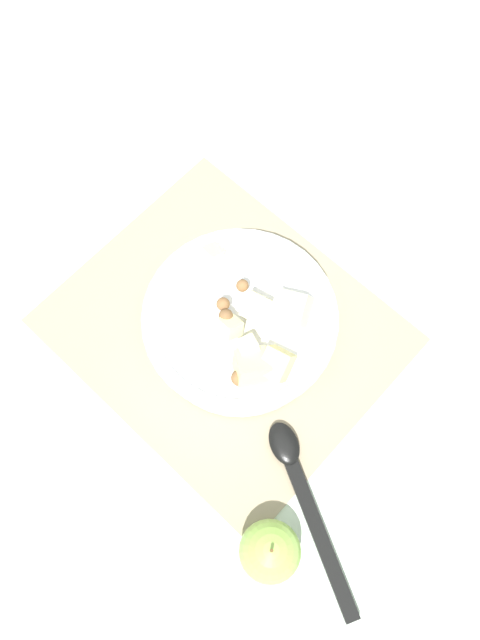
# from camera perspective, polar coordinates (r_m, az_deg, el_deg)

# --- Properties ---
(ground_plane) EXTENTS (2.40, 2.40, 0.00)m
(ground_plane) POSITION_cam_1_polar(r_m,az_deg,el_deg) (0.88, -1.35, -0.91)
(ground_plane) COLOR silver
(placemat) EXTENTS (0.43, 0.36, 0.01)m
(placemat) POSITION_cam_1_polar(r_m,az_deg,el_deg) (0.88, -1.36, -0.85)
(placemat) COLOR gray
(placemat) RESTS_ON ground_plane
(salad_bowl) EXTENTS (0.25, 0.25, 0.11)m
(salad_bowl) POSITION_cam_1_polar(r_m,az_deg,el_deg) (0.84, 0.07, -0.28)
(salad_bowl) COLOR white
(salad_bowl) RESTS_ON placemat
(serving_spoon) EXTENTS (0.23, 0.13, 0.01)m
(serving_spoon) POSITION_cam_1_polar(r_m,az_deg,el_deg) (0.83, 5.36, -14.36)
(serving_spoon) COLOR black
(serving_spoon) RESTS_ON placemat
(whole_apple) EXTENTS (0.07, 0.07, 0.08)m
(whole_apple) POSITION_cam_1_polar(r_m,az_deg,el_deg) (0.79, 2.66, -19.69)
(whole_apple) COLOR #8CB74C
(whole_apple) RESTS_ON ground_plane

